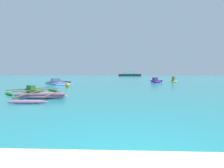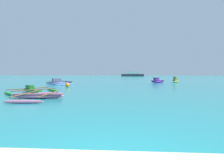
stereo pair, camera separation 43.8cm
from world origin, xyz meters
name	(u,v)px [view 1 (the left image)]	position (x,y,z in m)	size (l,w,h in m)	color
moored_boat_0	(174,80)	(8.97, 27.23, 0.36)	(2.05, 2.89, 1.01)	#A9BA5A
moored_boat_1	(41,96)	(-5.02, 8.29, 0.16)	(3.30, 4.01, 0.35)	#CE77A3
moored_boat_2	(59,82)	(-8.60, 21.60, 0.28)	(4.73, 4.99, 0.85)	#8992DC
moored_boat_3	(156,81)	(5.78, 26.15, 0.31)	(2.48, 1.82, 0.87)	purple
moored_boat_4	(33,91)	(-7.03, 11.25, 0.19)	(3.76, 3.92, 0.59)	green
mooring_buoy_0	(67,85)	(-5.98, 17.00, 0.24)	(0.48, 0.48, 0.48)	orange
distant_ferry	(130,74)	(4.97, 84.90, 0.99)	(11.07, 2.44, 2.44)	#2D333D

